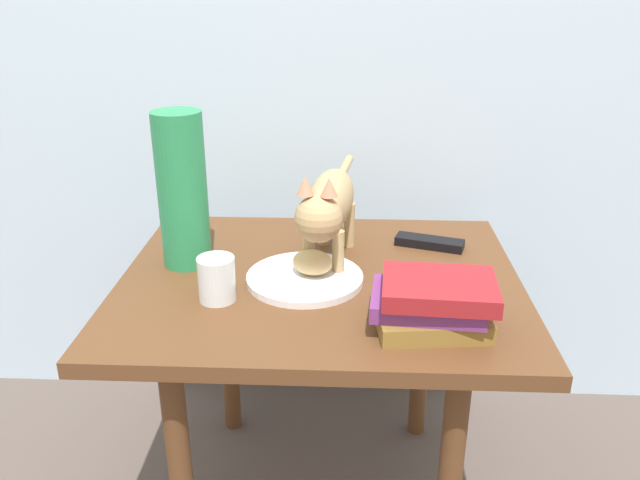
# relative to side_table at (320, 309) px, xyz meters

# --- Properties ---
(side_table) EXTENTS (0.80, 0.66, 0.57)m
(side_table) POSITION_rel_side_table_xyz_m (0.00, 0.00, 0.00)
(side_table) COLOR brown
(side_table) RESTS_ON ground
(plate) EXTENTS (0.23, 0.23, 0.01)m
(plate) POSITION_rel_side_table_xyz_m (-0.03, -0.02, 0.08)
(plate) COLOR white
(plate) RESTS_ON side_table
(bread_roll) EXTENTS (0.09, 0.08, 0.05)m
(bread_roll) POSITION_rel_side_table_xyz_m (-0.01, -0.02, 0.11)
(bread_roll) COLOR #E0BC7A
(bread_roll) RESTS_ON plate
(cat) EXTENTS (0.13, 0.48, 0.23)m
(cat) POSITION_rel_side_table_xyz_m (0.01, 0.06, 0.21)
(cat) COLOR tan
(cat) RESTS_ON side_table
(book_stack) EXTENTS (0.22, 0.16, 0.09)m
(book_stack) POSITION_rel_side_table_xyz_m (0.20, -0.19, 0.12)
(book_stack) COLOR olive
(book_stack) RESTS_ON side_table
(green_vase) EXTENTS (0.10, 0.10, 0.32)m
(green_vase) POSITION_rel_side_table_xyz_m (-0.28, 0.06, 0.24)
(green_vase) COLOR #288C51
(green_vase) RESTS_ON side_table
(candle_jar) EXTENTS (0.07, 0.07, 0.08)m
(candle_jar) POSITION_rel_side_table_xyz_m (-0.19, -0.11, 0.11)
(candle_jar) COLOR silver
(candle_jar) RESTS_ON side_table
(tv_remote) EXTENTS (0.16, 0.09, 0.02)m
(tv_remote) POSITION_rel_side_table_xyz_m (0.24, 0.16, 0.09)
(tv_remote) COLOR black
(tv_remote) RESTS_ON side_table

